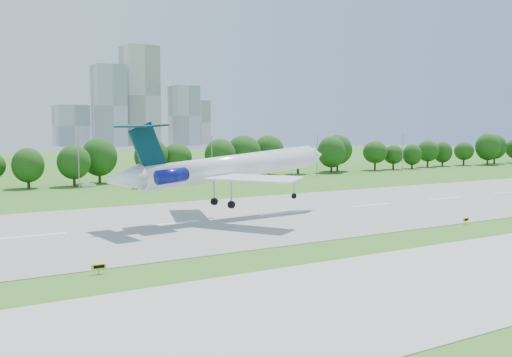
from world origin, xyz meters
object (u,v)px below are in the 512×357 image
service_vehicle_b (139,187)px  service_vehicle_a (88,185)px  taxi_sign_left (99,267)px  airliner (223,167)px

service_vehicle_b → service_vehicle_a: bearing=54.5°
service_vehicle_b → taxi_sign_left: bearing=172.9°
service_vehicle_a → taxi_sign_left: bearing=160.8°
service_vehicle_a → airliner: bearing=179.7°
taxi_sign_left → service_vehicle_b: size_ratio=0.43×
taxi_sign_left → service_vehicle_a: (20.71, 84.84, -0.15)m
airliner → service_vehicle_a: airliner is taller
service_vehicle_a → service_vehicle_b: service_vehicle_a is taller
airliner → service_vehicle_a: size_ratio=11.54×
taxi_sign_left → service_vehicle_b: bearing=71.7°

